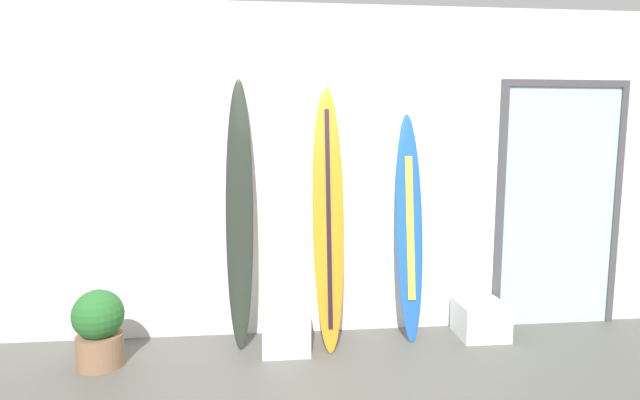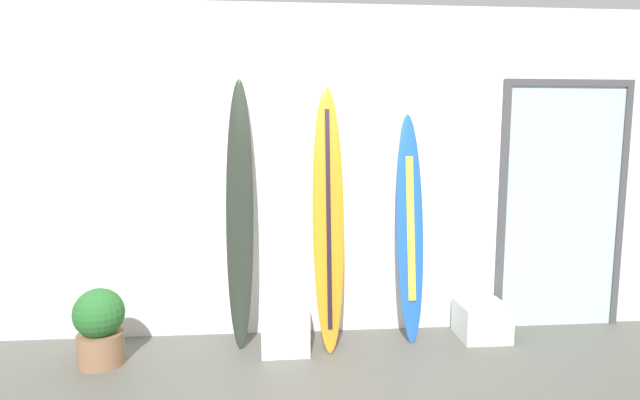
{
  "view_description": "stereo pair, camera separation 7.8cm",
  "coord_description": "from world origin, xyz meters",
  "px_view_note": "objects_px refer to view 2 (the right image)",
  "views": [
    {
      "loc": [
        -0.37,
        -3.05,
        1.73
      ],
      "look_at": [
        0.03,
        0.95,
        1.21
      ],
      "focal_mm": 28.19,
      "sensor_mm": 36.0,
      "label": 1
    },
    {
      "loc": [
        -0.29,
        -3.06,
        1.73
      ],
      "look_at": [
        0.03,
        0.95,
        1.21
      ],
      "focal_mm": 28.19,
      "sensor_mm": 36.0,
      "label": 2
    }
  ],
  "objects_px": {
    "surfboard_charcoal": "(240,214)",
    "potted_plant": "(100,326)",
    "surfboard_sunset": "(328,217)",
    "display_block_left": "(482,320)",
    "glass_door": "(562,202)",
    "surfboard_cobalt": "(410,231)",
    "display_block_center": "(285,324)"
  },
  "relations": [
    {
      "from": "surfboard_charcoal",
      "to": "display_block_center",
      "type": "relative_size",
      "value": 4.99
    },
    {
      "from": "surfboard_charcoal",
      "to": "potted_plant",
      "type": "xyz_separation_m",
      "value": [
        -1.04,
        -0.31,
        -0.79
      ]
    },
    {
      "from": "surfboard_charcoal",
      "to": "display_block_left",
      "type": "bearing_deg",
      "value": -1.39
    },
    {
      "from": "surfboard_cobalt",
      "to": "potted_plant",
      "type": "xyz_separation_m",
      "value": [
        -2.45,
        -0.31,
        -0.63
      ]
    },
    {
      "from": "surfboard_charcoal",
      "to": "surfboard_cobalt",
      "type": "relative_size",
      "value": 1.14
    },
    {
      "from": "surfboard_sunset",
      "to": "display_block_left",
      "type": "height_order",
      "value": "surfboard_sunset"
    },
    {
      "from": "glass_door",
      "to": "surfboard_charcoal",
      "type": "bearing_deg",
      "value": -176.32
    },
    {
      "from": "display_block_center",
      "to": "surfboard_sunset",
      "type": "bearing_deg",
      "value": 16.8
    },
    {
      "from": "surfboard_sunset",
      "to": "display_block_center",
      "type": "xyz_separation_m",
      "value": [
        -0.36,
        -0.11,
        -0.85
      ]
    },
    {
      "from": "display_block_left",
      "to": "display_block_center",
      "type": "distance_m",
      "value": 1.69
    },
    {
      "from": "display_block_left",
      "to": "potted_plant",
      "type": "xyz_separation_m",
      "value": [
        -3.08,
        -0.26,
        0.15
      ]
    },
    {
      "from": "surfboard_charcoal",
      "to": "potted_plant",
      "type": "relative_size",
      "value": 3.72
    },
    {
      "from": "surfboard_cobalt",
      "to": "potted_plant",
      "type": "relative_size",
      "value": 3.25
    },
    {
      "from": "glass_door",
      "to": "surfboard_cobalt",
      "type": "bearing_deg",
      "value": -172.79
    },
    {
      "from": "glass_door",
      "to": "potted_plant",
      "type": "xyz_separation_m",
      "value": [
        -3.87,
        -0.49,
        -0.83
      ]
    },
    {
      "from": "surfboard_sunset",
      "to": "display_block_left",
      "type": "distance_m",
      "value": 1.61
    },
    {
      "from": "display_block_left",
      "to": "glass_door",
      "type": "xyz_separation_m",
      "value": [
        0.79,
        0.23,
        0.99
      ]
    },
    {
      "from": "surfboard_sunset",
      "to": "display_block_left",
      "type": "xyz_separation_m",
      "value": [
        1.33,
        0.01,
        -0.92
      ]
    },
    {
      "from": "display_block_left",
      "to": "glass_door",
      "type": "distance_m",
      "value": 1.28
    },
    {
      "from": "display_block_center",
      "to": "glass_door",
      "type": "bearing_deg",
      "value": 8.02
    },
    {
      "from": "surfboard_cobalt",
      "to": "surfboard_charcoal",
      "type": "bearing_deg",
      "value": -179.91
    },
    {
      "from": "surfboard_charcoal",
      "to": "display_block_left",
      "type": "xyz_separation_m",
      "value": [
        2.04,
        -0.05,
        -0.94
      ]
    },
    {
      "from": "display_block_left",
      "to": "display_block_center",
      "type": "xyz_separation_m",
      "value": [
        -1.68,
        -0.12,
        0.07
      ]
    },
    {
      "from": "glass_door",
      "to": "potted_plant",
      "type": "bearing_deg",
      "value": -172.78
    },
    {
      "from": "surfboard_sunset",
      "to": "display_block_center",
      "type": "height_order",
      "value": "surfboard_sunset"
    },
    {
      "from": "surfboard_sunset",
      "to": "display_block_left",
      "type": "relative_size",
      "value": 5.34
    },
    {
      "from": "display_block_left",
      "to": "display_block_center",
      "type": "relative_size",
      "value": 0.91
    },
    {
      "from": "surfboard_sunset",
      "to": "surfboard_cobalt",
      "type": "relative_size",
      "value": 1.12
    },
    {
      "from": "surfboard_sunset",
      "to": "surfboard_charcoal",
      "type": "bearing_deg",
      "value": 175.34
    },
    {
      "from": "glass_door",
      "to": "potted_plant",
      "type": "height_order",
      "value": "glass_door"
    },
    {
      "from": "potted_plant",
      "to": "display_block_left",
      "type": "bearing_deg",
      "value": 4.8
    },
    {
      "from": "display_block_left",
      "to": "surfboard_charcoal",
      "type": "bearing_deg",
      "value": 178.61
    }
  ]
}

